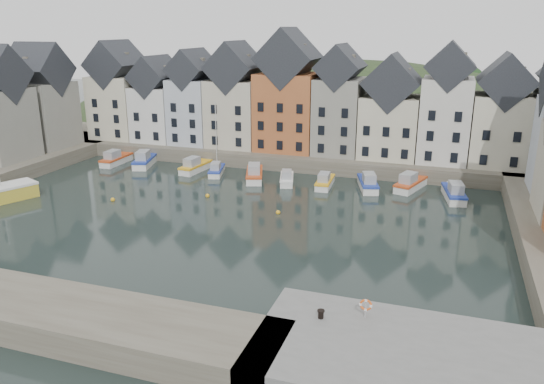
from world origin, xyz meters
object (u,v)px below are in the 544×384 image
at_px(boat_a, 116,159).
at_px(life_ring_post, 366,305).
at_px(boat_d, 216,170).
at_px(mooring_bollard, 321,314).

relative_size(boat_a, life_ring_post, 4.93).
bearing_deg(boat_d, mooring_bollard, -72.23).
bearing_deg(life_ring_post, mooring_bollard, -159.71).
bearing_deg(mooring_bollard, boat_d, 123.30).
height_order(boat_a, mooring_bollard, mooring_bollard).
bearing_deg(boat_a, life_ring_post, -41.02).
xyz_separation_m(boat_a, boat_d, (16.82, -0.57, -0.06)).
relative_size(boat_d, life_ring_post, 7.87).
bearing_deg(mooring_bollard, boat_a, 137.91).
height_order(boat_d, life_ring_post, boat_d).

